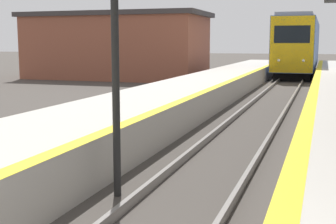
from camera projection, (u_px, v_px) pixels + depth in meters
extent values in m
cube|color=black|center=(298.00, 70.00, 36.94)|extent=(2.24, 16.30, 0.55)
cube|color=#33518C|center=(299.00, 44.00, 36.64)|extent=(2.64, 18.11, 3.48)
cube|color=gold|center=(292.00, 45.00, 28.22)|extent=(2.59, 0.16, 3.42)
cube|color=black|center=(292.00, 34.00, 28.07)|extent=(2.11, 0.06, 1.05)
cube|color=gray|center=(300.00, 20.00, 36.36)|extent=(2.24, 17.20, 0.24)
sphere|color=white|center=(279.00, 60.00, 28.53)|extent=(0.18, 0.18, 0.18)
sphere|color=white|center=(303.00, 61.00, 28.08)|extent=(0.18, 0.18, 0.18)
cylinder|color=black|center=(116.00, 89.00, 7.25)|extent=(0.12, 0.12, 3.42)
cube|color=brown|center=(116.00, 48.00, 31.51)|extent=(11.62, 5.50, 4.08)
cube|color=#383333|center=(116.00, 15.00, 31.19)|extent=(12.20, 5.78, 0.30)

